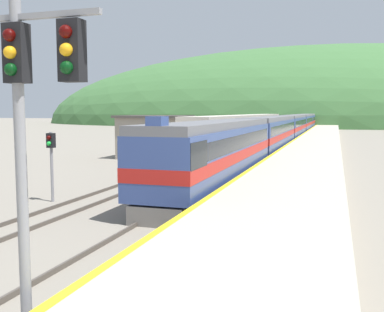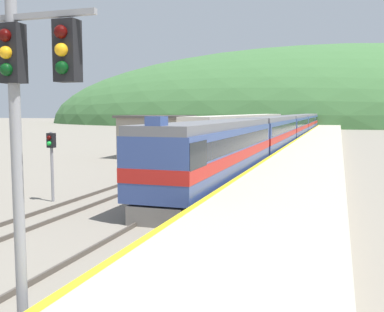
{
  "view_description": "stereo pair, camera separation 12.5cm",
  "coord_description": "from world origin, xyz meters",
  "px_view_note": "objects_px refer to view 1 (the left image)",
  "views": [
    {
      "loc": [
        6.49,
        -2.91,
        4.41
      ],
      "look_at": [
        -0.03,
        17.4,
        2.29
      ],
      "focal_mm": 42.0,
      "sensor_mm": 36.0,
      "label": 1
    },
    {
      "loc": [
        6.61,
        -2.87,
        4.41
      ],
      "look_at": [
        -0.03,
        17.4,
        2.29
      ],
      "focal_mm": 42.0,
      "sensor_mm": 36.0,
      "label": 2
    }
  ],
  "objects_px": {
    "carriage_fifth": "(309,121)",
    "siding_train": "(246,129)",
    "carriage_second": "(271,134)",
    "express_train_lead_car": "(217,151)",
    "carriage_third": "(292,127)",
    "carriage_fourth": "(302,123)",
    "signal_mast_main": "(18,94)",
    "signal_post_siding": "(51,152)"
  },
  "relations": [
    {
      "from": "carriage_second",
      "to": "siding_train",
      "type": "bearing_deg",
      "value": 112.26
    },
    {
      "from": "carriage_third",
      "to": "siding_train",
      "type": "bearing_deg",
      "value": -113.77
    },
    {
      "from": "carriage_fourth",
      "to": "express_train_lead_car",
      "type": "bearing_deg",
      "value": -90.0
    },
    {
      "from": "siding_train",
      "to": "carriage_third",
      "type": "bearing_deg",
      "value": 66.23
    },
    {
      "from": "carriage_fifth",
      "to": "signal_mast_main",
      "type": "relative_size",
      "value": 3.22
    },
    {
      "from": "carriage_second",
      "to": "carriage_fifth",
      "type": "bearing_deg",
      "value": 90.0
    },
    {
      "from": "carriage_third",
      "to": "express_train_lead_car",
      "type": "bearing_deg",
      "value": -90.0
    },
    {
      "from": "express_train_lead_car",
      "to": "carriage_fifth",
      "type": "distance_m",
      "value": 91.39
    },
    {
      "from": "carriage_fourth",
      "to": "signal_post_siding",
      "type": "height_order",
      "value": "carriage_fourth"
    },
    {
      "from": "express_train_lead_car",
      "to": "carriage_third",
      "type": "bearing_deg",
      "value": 90.0
    },
    {
      "from": "carriage_third",
      "to": "signal_mast_main",
      "type": "distance_m",
      "value": 63.6
    },
    {
      "from": "carriage_fourth",
      "to": "carriage_second",
      "type": "bearing_deg",
      "value": -90.0
    },
    {
      "from": "express_train_lead_car",
      "to": "carriage_fifth",
      "type": "height_order",
      "value": "express_train_lead_car"
    },
    {
      "from": "express_train_lead_car",
      "to": "siding_train",
      "type": "relative_size",
      "value": 0.42
    },
    {
      "from": "carriage_second",
      "to": "siding_train",
      "type": "relative_size",
      "value": 0.47
    },
    {
      "from": "carriage_second",
      "to": "carriage_fourth",
      "type": "bearing_deg",
      "value": 90.0
    },
    {
      "from": "signal_post_siding",
      "to": "carriage_third",
      "type": "bearing_deg",
      "value": 82.65
    },
    {
      "from": "express_train_lead_car",
      "to": "signal_post_siding",
      "type": "distance_m",
      "value": 9.26
    },
    {
      "from": "signal_mast_main",
      "to": "siding_train",
      "type": "bearing_deg",
      "value": 96.62
    },
    {
      "from": "carriage_fifth",
      "to": "siding_train",
      "type": "distance_m",
      "value": 57.59
    },
    {
      "from": "express_train_lead_car",
      "to": "carriage_third",
      "type": "distance_m",
      "value": 45.15
    },
    {
      "from": "express_train_lead_car",
      "to": "signal_post_siding",
      "type": "height_order",
      "value": "express_train_lead_car"
    },
    {
      "from": "carriage_third",
      "to": "signal_post_siding",
      "type": "distance_m",
      "value": 52.01
    },
    {
      "from": "carriage_fourth",
      "to": "signal_mast_main",
      "type": "distance_m",
      "value": 86.7
    },
    {
      "from": "express_train_lead_car",
      "to": "carriage_third",
      "type": "height_order",
      "value": "express_train_lead_car"
    },
    {
      "from": "carriage_third",
      "to": "siding_train",
      "type": "relative_size",
      "value": 0.47
    },
    {
      "from": "carriage_fifth",
      "to": "siding_train",
      "type": "relative_size",
      "value": 0.47
    },
    {
      "from": "carriage_second",
      "to": "carriage_fifth",
      "type": "distance_m",
      "value": 69.36
    },
    {
      "from": "signal_mast_main",
      "to": "signal_post_siding",
      "type": "relative_size",
      "value": 2.02
    },
    {
      "from": "express_train_lead_car",
      "to": "carriage_third",
      "type": "relative_size",
      "value": 0.88
    },
    {
      "from": "carriage_fifth",
      "to": "siding_train",
      "type": "bearing_deg",
      "value": -94.89
    },
    {
      "from": "carriage_second",
      "to": "siding_train",
      "type": "xyz_separation_m",
      "value": [
        -4.91,
        11.98,
        -0.06
      ]
    },
    {
      "from": "siding_train",
      "to": "signal_post_siding",
      "type": "bearing_deg",
      "value": -92.48
    },
    {
      "from": "signal_post_siding",
      "to": "siding_train",
      "type": "bearing_deg",
      "value": 87.52
    },
    {
      "from": "carriage_fourth",
      "to": "signal_post_siding",
      "type": "relative_size",
      "value": 6.51
    },
    {
      "from": "carriage_third",
      "to": "carriage_fourth",
      "type": "distance_m",
      "value": 23.12
    },
    {
      "from": "carriage_second",
      "to": "signal_mast_main",
      "type": "height_order",
      "value": "signal_mast_main"
    },
    {
      "from": "express_train_lead_car",
      "to": "carriage_fourth",
      "type": "xyz_separation_m",
      "value": [
        0.0,
        68.27,
        -0.01
      ]
    },
    {
      "from": "carriage_third",
      "to": "siding_train",
      "type": "distance_m",
      "value": 12.17
    },
    {
      "from": "siding_train",
      "to": "carriage_fourth",
      "type": "bearing_deg",
      "value": 81.85
    },
    {
      "from": "carriage_fifth",
      "to": "signal_post_siding",
      "type": "xyz_separation_m",
      "value": [
        -6.65,
        -97.82,
        0.36
      ]
    },
    {
      "from": "carriage_third",
      "to": "signal_mast_main",
      "type": "xyz_separation_m",
      "value": [
        1.18,
        -63.53,
        2.61
      ]
    }
  ]
}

